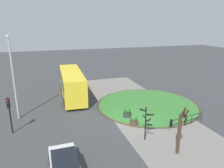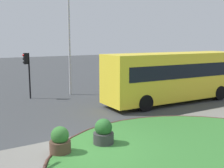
{
  "view_description": "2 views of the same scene",
  "coord_description": "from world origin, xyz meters",
  "px_view_note": "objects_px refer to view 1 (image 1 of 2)",
  "views": [
    {
      "loc": [
        -17.53,
        7.76,
        9.18
      ],
      "look_at": [
        4.26,
        0.57,
        2.58
      ],
      "focal_mm": 33.88,
      "sensor_mm": 36.0,
      "label": 1
    },
    {
      "loc": [
        -4.77,
        -9.07,
        4.18
      ],
      "look_at": [
        2.43,
        2.35,
        2.05
      ],
      "focal_mm": 44.97,
      "sensor_mm": 36.0,
      "label": 2
    }
  ],
  "objects_px": {
    "street_tree_bare": "(181,130)",
    "car_near_lane": "(65,165)",
    "lamppost_tall": "(13,76)",
    "bollard_foreground": "(171,123)",
    "bus_yellow": "(72,83)",
    "signpost_directional": "(146,121)",
    "planter_near_signpost": "(134,121)",
    "traffic_light_near": "(9,108)",
    "planter_kerbside": "(127,113)"
  },
  "relations": [
    {
      "from": "car_near_lane",
      "to": "planter_near_signpost",
      "type": "distance_m",
      "value": 8.27
    },
    {
      "from": "car_near_lane",
      "to": "street_tree_bare",
      "type": "distance_m",
      "value": 8.24
    },
    {
      "from": "car_near_lane",
      "to": "street_tree_bare",
      "type": "bearing_deg",
      "value": -93.41
    },
    {
      "from": "car_near_lane",
      "to": "traffic_light_near",
      "type": "distance_m",
      "value": 7.72
    },
    {
      "from": "traffic_light_near",
      "to": "lamppost_tall",
      "type": "xyz_separation_m",
      "value": [
        3.17,
        -0.22,
        1.99
      ]
    },
    {
      "from": "lamppost_tall",
      "to": "street_tree_bare",
      "type": "height_order",
      "value": "lamppost_tall"
    },
    {
      "from": "car_near_lane",
      "to": "lamppost_tall",
      "type": "distance_m",
      "value": 10.97
    },
    {
      "from": "traffic_light_near",
      "to": "planter_kerbside",
      "type": "height_order",
      "value": "traffic_light_near"
    },
    {
      "from": "bollard_foreground",
      "to": "lamppost_tall",
      "type": "distance_m",
      "value": 15.41
    },
    {
      "from": "bollard_foreground",
      "to": "planter_near_signpost",
      "type": "relative_size",
      "value": 0.77
    },
    {
      "from": "car_near_lane",
      "to": "planter_near_signpost",
      "type": "bearing_deg",
      "value": -56.22
    },
    {
      "from": "signpost_directional",
      "to": "bollard_foreground",
      "type": "height_order",
      "value": "signpost_directional"
    },
    {
      "from": "car_near_lane",
      "to": "planter_kerbside",
      "type": "height_order",
      "value": "car_near_lane"
    },
    {
      "from": "planter_near_signpost",
      "to": "bollard_foreground",
      "type": "bearing_deg",
      "value": -114.65
    },
    {
      "from": "signpost_directional",
      "to": "traffic_light_near",
      "type": "height_order",
      "value": "traffic_light_near"
    },
    {
      "from": "signpost_directional",
      "to": "bollard_foreground",
      "type": "distance_m",
      "value": 3.65
    },
    {
      "from": "signpost_directional",
      "to": "planter_near_signpost",
      "type": "height_order",
      "value": "signpost_directional"
    },
    {
      "from": "bus_yellow",
      "to": "lamppost_tall",
      "type": "xyz_separation_m",
      "value": [
        -4.9,
        6.07,
        2.62
      ]
    },
    {
      "from": "signpost_directional",
      "to": "traffic_light_near",
      "type": "xyz_separation_m",
      "value": [
        4.43,
        10.44,
        0.75
      ]
    },
    {
      "from": "bus_yellow",
      "to": "lamppost_tall",
      "type": "distance_m",
      "value": 8.23
    },
    {
      "from": "bollard_foreground",
      "to": "street_tree_bare",
      "type": "height_order",
      "value": "street_tree_bare"
    },
    {
      "from": "bus_yellow",
      "to": "signpost_directional",
      "type": "bearing_deg",
      "value": -159.14
    },
    {
      "from": "lamppost_tall",
      "to": "bus_yellow",
      "type": "bearing_deg",
      "value": -51.11
    },
    {
      "from": "bus_yellow",
      "to": "planter_kerbside",
      "type": "relative_size",
      "value": 9.22
    },
    {
      "from": "bollard_foreground",
      "to": "lamppost_tall",
      "type": "xyz_separation_m",
      "value": [
        6.41,
        13.44,
        3.97
      ]
    },
    {
      "from": "bollard_foreground",
      "to": "street_tree_bare",
      "type": "xyz_separation_m",
      "value": [
        -3.65,
        1.77,
        1.5
      ]
    },
    {
      "from": "bollard_foreground",
      "to": "street_tree_bare",
      "type": "distance_m",
      "value": 4.33
    },
    {
      "from": "bollard_foreground",
      "to": "planter_near_signpost",
      "type": "height_order",
      "value": "planter_near_signpost"
    },
    {
      "from": "traffic_light_near",
      "to": "street_tree_bare",
      "type": "xyz_separation_m",
      "value": [
        -6.89,
        -11.89,
        -0.48
      ]
    },
    {
      "from": "traffic_light_near",
      "to": "street_tree_bare",
      "type": "height_order",
      "value": "street_tree_bare"
    },
    {
      "from": "bus_yellow",
      "to": "street_tree_bare",
      "type": "bearing_deg",
      "value": -156.99
    },
    {
      "from": "bollard_foreground",
      "to": "bus_yellow",
      "type": "xyz_separation_m",
      "value": [
        11.31,
        7.37,
        1.35
      ]
    },
    {
      "from": "bollard_foreground",
      "to": "street_tree_bare",
      "type": "relative_size",
      "value": 0.22
    },
    {
      "from": "signpost_directional",
      "to": "lamppost_tall",
      "type": "height_order",
      "value": "lamppost_tall"
    },
    {
      "from": "lamppost_tall",
      "to": "planter_kerbside",
      "type": "bearing_deg",
      "value": -107.04
    },
    {
      "from": "signpost_directional",
      "to": "planter_near_signpost",
      "type": "distance_m",
      "value": 2.85
    },
    {
      "from": "street_tree_bare",
      "to": "planter_near_signpost",
      "type": "bearing_deg",
      "value": 14.49
    },
    {
      "from": "street_tree_bare",
      "to": "planter_kerbside",
      "type": "bearing_deg",
      "value": 10.26
    },
    {
      "from": "lamppost_tall",
      "to": "car_near_lane",
      "type": "bearing_deg",
      "value": -159.91
    },
    {
      "from": "car_near_lane",
      "to": "planter_kerbside",
      "type": "distance_m",
      "value": 9.46
    },
    {
      "from": "lamppost_tall",
      "to": "planter_kerbside",
      "type": "relative_size",
      "value": 7.44
    },
    {
      "from": "lamppost_tall",
      "to": "planter_near_signpost",
      "type": "bearing_deg",
      "value": -115.75
    },
    {
      "from": "bollard_foreground",
      "to": "bus_yellow",
      "type": "distance_m",
      "value": 13.57
    },
    {
      "from": "bus_yellow",
      "to": "traffic_light_near",
      "type": "relative_size",
      "value": 3.11
    },
    {
      "from": "car_near_lane",
      "to": "traffic_light_near",
      "type": "bearing_deg",
      "value": 29.35
    },
    {
      "from": "bus_yellow",
      "to": "traffic_light_near",
      "type": "height_order",
      "value": "bus_yellow"
    },
    {
      "from": "lamppost_tall",
      "to": "street_tree_bare",
      "type": "distance_m",
      "value": 15.61
    },
    {
      "from": "street_tree_bare",
      "to": "car_near_lane",
      "type": "bearing_deg",
      "value": 87.28
    },
    {
      "from": "bus_yellow",
      "to": "planter_kerbside",
      "type": "distance_m",
      "value": 9.28
    },
    {
      "from": "car_near_lane",
      "to": "signpost_directional",
      "type": "bearing_deg",
      "value": -73.38
    }
  ]
}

